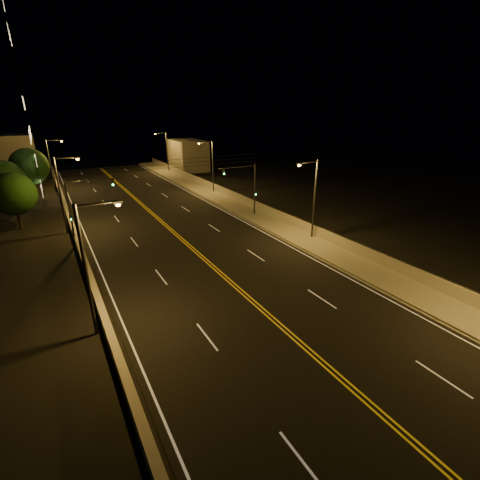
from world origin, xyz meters
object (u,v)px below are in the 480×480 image
streetlight_3 (166,149)px  streetlight_5 (63,190)px  traffic_signal_left (80,205)px  tree_2 (29,166)px  streetlight_1 (312,195)px  tree_0 (13,194)px  streetlight_4 (90,261)px  streetlight_6 (52,162)px  tree_1 (3,182)px  traffic_signal_right (248,185)px  streetlight_2 (211,163)px

streetlight_3 → streetlight_5: same height
traffic_signal_left → tree_2: bearing=99.6°
streetlight_1 → traffic_signal_left: bearing=153.7°
streetlight_1 → tree_0: 32.05m
streetlight_4 → tree_2: streetlight_4 is taller
tree_2 → streetlight_4: bearing=-85.6°
streetlight_4 → streetlight_6: 44.16m
streetlight_6 → tree_1: bearing=-114.1°
streetlight_5 → traffic_signal_right: 20.47m
streetlight_4 → traffic_signal_left: size_ratio=1.25×
streetlight_2 → streetlight_3: same height
tree_0 → tree_2: (1.55, 16.47, 0.61)m
streetlight_4 → streetlight_5: bearing=90.0°
traffic_signal_right → traffic_signal_left: same height
streetlight_1 → tree_2: (-24.56, 35.04, -0.14)m
streetlight_1 → tree_1: size_ratio=1.16×
streetlight_1 → streetlight_5: (-21.39, 14.66, 0.00)m
streetlight_3 → streetlight_5: (-21.39, -31.46, 0.00)m
streetlight_4 → tree_2: bearing=94.4°
streetlight_1 → streetlight_6: same height
streetlight_2 → tree_1: bearing=178.1°
streetlight_5 → streetlight_6: 23.36m
streetlight_1 → streetlight_5: same height
streetlight_4 → streetlight_2: bearing=54.5°
streetlight_3 → tree_0: 37.96m
tree_0 → streetlight_4: bearing=-79.2°
streetlight_1 → streetlight_2: 23.80m
streetlight_2 → tree_0: bearing=-168.7°
streetlight_4 → tree_2: size_ratio=1.11×
tree_0 → tree_1: 6.28m
streetlight_3 → tree_2: bearing=-155.7°
streetlight_5 → traffic_signal_right: (19.93, -4.59, -0.68)m
streetlight_5 → tree_2: bearing=98.8°
streetlight_3 → streetlight_4: bearing=-112.3°
streetlight_4 → tree_1: bearing=100.9°
tree_0 → streetlight_1: bearing=-35.4°
streetlight_4 → traffic_signal_left: streetlight_4 is taller
streetlight_4 → tree_0: (-4.72, 24.72, -0.74)m
traffic_signal_left → streetlight_1: bearing=-26.3°
streetlight_6 → traffic_signal_left: (1.05, -27.95, -0.68)m
streetlight_4 → streetlight_6: same height
streetlight_6 → tree_1: (-5.94, -13.29, -0.35)m
streetlight_5 → tree_0: size_ratio=1.28×
streetlight_5 → tree_0: streetlight_5 is taller
streetlight_2 → tree_2: bearing=155.4°
streetlight_4 → tree_1: 31.44m
traffic_signal_left → streetlight_3: bearing=60.6°
streetlight_6 → streetlight_2: bearing=-33.6°
streetlight_1 → tree_1: (-27.33, 24.72, -0.35)m
streetlight_4 → streetlight_5: size_ratio=1.00×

